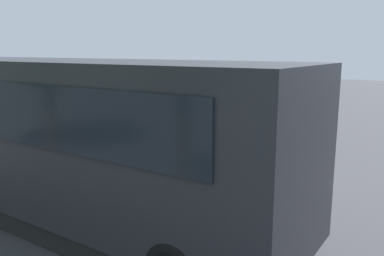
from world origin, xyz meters
name	(u,v)px	position (x,y,z in m)	size (l,w,h in m)	color
ground_plane	(201,166)	(0.00, 0.00, 0.00)	(80.00, 80.00, 0.00)	#38383D
tour_bus	(75,142)	(0.11, 4.64, 1.64)	(9.42, 2.74, 3.25)	#26262B
spectator_far_left	(209,149)	(-1.22, 1.65, 1.06)	(0.58, 0.35, 1.77)	black
spectator_left	(163,146)	(-0.10, 2.01, 1.06)	(0.58, 0.34, 1.77)	black
spectator_centre	(139,139)	(0.98, 1.67, 1.03)	(0.57, 0.32, 1.72)	black
spectator_right	(95,133)	(2.44, 1.88, 1.09)	(0.58, 0.35, 1.81)	black
parked_motorcycle_silver	(249,196)	(-2.79, 2.68, 0.48)	(2.03, 0.70, 0.99)	black
stunt_motorcycle	(213,126)	(1.36, -3.08, 0.61)	(1.87, 1.10, 1.23)	black
traffic_cone	(262,136)	(-0.37, -3.70, 0.30)	(0.34, 0.34, 0.63)	orange
bay_line_b	(294,165)	(-2.30, -1.68, 0.00)	(0.32, 4.46, 0.01)	white
bay_line_c	(214,152)	(0.50, -1.68, 0.00)	(0.33, 4.57, 0.01)	white
bay_line_d	(150,142)	(3.29, -1.68, 0.00)	(0.32, 4.41, 0.01)	white
bay_line_e	(98,134)	(6.09, -1.68, 0.00)	(0.33, 4.54, 0.01)	white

